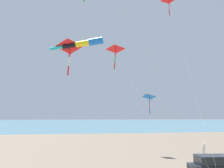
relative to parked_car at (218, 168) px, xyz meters
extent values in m
cube|color=teal|center=(-168.81, 4.81, -0.95)|extent=(240.00, 600.00, 0.01)
cube|color=black|center=(-0.03, -0.24, 0.56)|extent=(1.94, 2.76, 0.68)
cube|color=silver|center=(-9.72, 4.62, -0.57)|extent=(0.28, 0.33, 0.77)
cylinder|color=silver|center=(-9.72, 4.62, 0.13)|extent=(0.48, 0.48, 0.63)
sphere|color=beige|center=(-9.72, 4.62, 0.57)|extent=(0.24, 0.24, 0.24)
cylinder|color=silver|center=(-9.77, 4.84, 0.61)|extent=(0.28, 0.38, 0.48)
cylinder|color=silver|center=(-9.50, 4.68, 0.61)|extent=(0.28, 0.38, 0.48)
pyramid|color=blue|center=(-12.45, -1.11, 6.43)|extent=(1.83, 1.77, 0.64)
cylinder|color=black|center=(-12.42, -1.15, 6.34)|extent=(0.84, 0.96, 0.68)
cylinder|color=blue|center=(-12.44, -1.11, 5.92)|extent=(0.17, 0.22, 0.72)
cylinder|color=#EF4C93|center=(-12.42, -1.10, 5.21)|extent=(0.22, 0.22, 0.72)
cylinder|color=blue|center=(-12.37, -1.09, 4.51)|extent=(0.19, 0.23, 0.72)
cylinder|color=white|center=(-10.96, 0.56, 2.67)|extent=(2.93, 3.43, 7.24)
pyramid|color=red|center=(-7.21, -6.51, 11.04)|extent=(1.44, 1.81, 0.60)
cylinder|color=black|center=(-7.17, -6.52, 10.96)|extent=(1.23, 0.43, 0.62)
cylinder|color=red|center=(-7.17, -6.54, 10.53)|extent=(0.13, 0.16, 0.71)
cylinder|color=green|center=(-7.18, -6.57, 9.82)|extent=(0.18, 0.18, 0.71)
cylinder|color=red|center=(-7.21, -6.62, 9.12)|extent=(0.17, 0.21, 0.72)
cylinder|color=white|center=(-5.22, -2.51, 4.98)|extent=(3.91, 8.03, 11.85)
cylinder|color=blue|center=(-4.50, -8.87, 10.84)|extent=(1.04, 1.51, 0.83)
cylinder|color=yellow|center=(-4.88, -10.10, 10.67)|extent=(0.92, 1.46, 0.70)
cylinder|color=black|center=(-5.26, -11.33, 10.51)|extent=(0.80, 1.41, 0.58)
cylinder|color=#1EB7C6|center=(-5.64, -12.57, 10.35)|extent=(0.68, 1.36, 0.46)
cylinder|color=white|center=(-0.15, -5.53, 4.90)|extent=(8.32, 5.46, 11.71)
cylinder|color=white|center=(-1.12, -5.95, 8.28)|extent=(6.29, 8.61, 18.46)
cylinder|color=white|center=(3.12, -7.17, 9.28)|extent=(1.23, 11.46, 20.47)
pyramid|color=red|center=(-5.55, -11.36, 10.55)|extent=(1.52, 2.18, 1.00)
cylinder|color=black|center=(-5.48, -11.38, 10.46)|extent=(1.39, 0.30, 1.15)
cylinder|color=red|center=(-5.51, -11.35, 9.91)|extent=(0.26, 0.26, 0.91)
cylinder|color=white|center=(-5.49, -11.34, 9.01)|extent=(0.29, 0.24, 0.92)
cylinder|color=red|center=(-5.42, -11.40, 8.11)|extent=(0.23, 0.26, 0.91)
cylinder|color=white|center=(-1.92, -5.75, 4.72)|extent=(7.13, 11.27, 11.34)
cylinder|color=black|center=(-8.23, 0.18, 17.72)|extent=(1.05, 0.63, 0.51)
cylinder|color=red|center=(-8.21, 0.20, 17.33)|extent=(0.19, 0.18, 0.66)
cylinder|color=#EF4C93|center=(-8.19, 0.21, 16.68)|extent=(0.10, 0.13, 0.65)
cylinder|color=red|center=(-8.20, 0.22, 16.04)|extent=(0.16, 0.18, 0.65)
cylinder|color=white|center=(-2.98, -0.52, 8.36)|extent=(10.50, 1.41, 18.62)
camera|label=1|loc=(16.64, -10.82, 3.84)|focal=37.31mm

